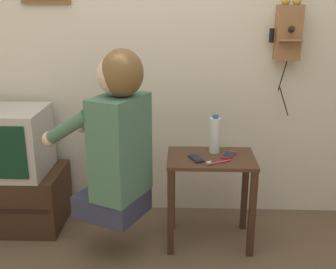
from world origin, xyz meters
name	(u,v)px	position (x,y,z in m)	size (l,w,h in m)	color
wall_back	(162,37)	(0.00, 1.24, 1.27)	(6.80, 0.05, 2.55)	beige
side_table	(210,178)	(0.32, 0.78, 0.45)	(0.54, 0.37, 0.59)	#422819
person	(116,137)	(-0.23, 0.59, 0.78)	(0.64, 0.55, 1.00)	#2D3347
tv_stand	(16,197)	(-1.01, 0.95, 0.20)	(0.66, 0.47, 0.40)	#382316
television	(6,142)	(-1.03, 0.93, 0.62)	(0.53, 0.44, 0.44)	#ADA89E
wall_phone_antique	(288,31)	(0.82, 1.16, 1.32)	(0.20, 0.18, 0.78)	olive
cell_phone_held	(196,158)	(0.23, 0.73, 0.60)	(0.10, 0.14, 0.01)	black
cell_phone_spare	(228,155)	(0.43, 0.79, 0.60)	(0.11, 0.14, 0.01)	maroon
water_bottle	(215,135)	(0.35, 0.86, 0.71)	(0.07, 0.07, 0.25)	silver
toothbrush	(217,162)	(0.35, 0.67, 0.60)	(0.15, 0.09, 0.02)	#D83F4C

